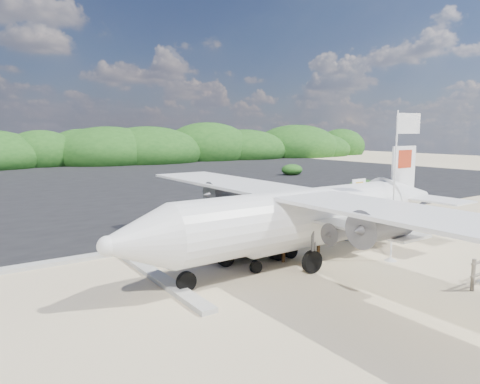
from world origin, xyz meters
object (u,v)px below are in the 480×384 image
object	(u,v)px
flagpole	(390,261)
signboard	(301,260)
crew_a	(169,227)
crew_c	(350,219)
aircraft_large	(271,178)
aircraft_small	(1,181)
crew_b	(218,234)
baggage_cart	(243,258)

from	to	relation	value
flagpole	signboard	xyz separation A→B (m)	(-2.71, 1.99, 0.00)
signboard	crew_a	distance (m)	5.70
crew_c	aircraft_large	size ratio (longest dim) A/B	0.11
aircraft_small	crew_b	bearing A→B (deg)	95.82
aircraft_large	crew_b	bearing A→B (deg)	47.21
flagpole	signboard	world-z (taller)	flagpole
baggage_cart	crew_b	world-z (taller)	crew_b
crew_a	aircraft_small	xyz separation A→B (m)	(-3.33, 32.07, -0.84)
baggage_cart	crew_c	distance (m)	5.67
flagpole	crew_a	world-z (taller)	flagpole
flagpole	crew_c	bearing A→B (deg)	69.21
crew_a	crew_b	size ratio (longest dim) A/B	0.91
flagpole	crew_b	size ratio (longest dim) A/B	3.05
baggage_cart	crew_b	size ratio (longest dim) A/B	1.55
baggage_cart	flagpole	xyz separation A→B (m)	(4.43, -3.39, 0.00)
crew_b	aircraft_large	bearing A→B (deg)	-141.58
signboard	crew_c	distance (m)	4.10
crew_a	signboard	bearing A→B (deg)	131.35
signboard	aircraft_small	xyz separation A→B (m)	(-6.62, 36.64, 0.00)
signboard	aircraft_large	world-z (taller)	aircraft_large
baggage_cart	aircraft_large	xyz separation A→B (m)	(18.77, 21.94, 0.00)
baggage_cart	aircraft_small	size ratio (longest dim) A/B	0.37
baggage_cart	crew_a	xyz separation A→B (m)	(-1.58, 3.17, 0.84)
baggage_cart	signboard	world-z (taller)	baggage_cart
baggage_cart	crew_c	bearing A→B (deg)	2.09
flagpole	aircraft_small	size ratio (longest dim) A/B	0.72
flagpole	crew_c	size ratio (longest dim) A/B	2.93
flagpole	aircraft_large	xyz separation A→B (m)	(14.34, 25.33, 0.00)
aircraft_large	aircraft_small	xyz separation A→B (m)	(-23.68, 13.30, 0.00)
signboard	crew_a	xyz separation A→B (m)	(-3.30, 4.57, 0.84)
flagpole	signboard	distance (m)	3.36
flagpole	crew_b	distance (m)	6.61
signboard	crew_a	size ratio (longest dim) A/B	1.03
crew_b	crew_c	bearing A→B (deg)	161.61
crew_c	aircraft_small	bearing A→B (deg)	-94.29
flagpole	crew_b	xyz separation A→B (m)	(-5.15, 4.04, 0.92)
flagpole	crew_c	world-z (taller)	flagpole
baggage_cart	flagpole	size ratio (longest dim) A/B	0.51
crew_b	aircraft_small	distance (m)	34.85
crew_c	crew_a	bearing A→B (deg)	-47.07
baggage_cart	aircraft_large	distance (m)	28.87
crew_a	aircraft_large	world-z (taller)	aircraft_large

